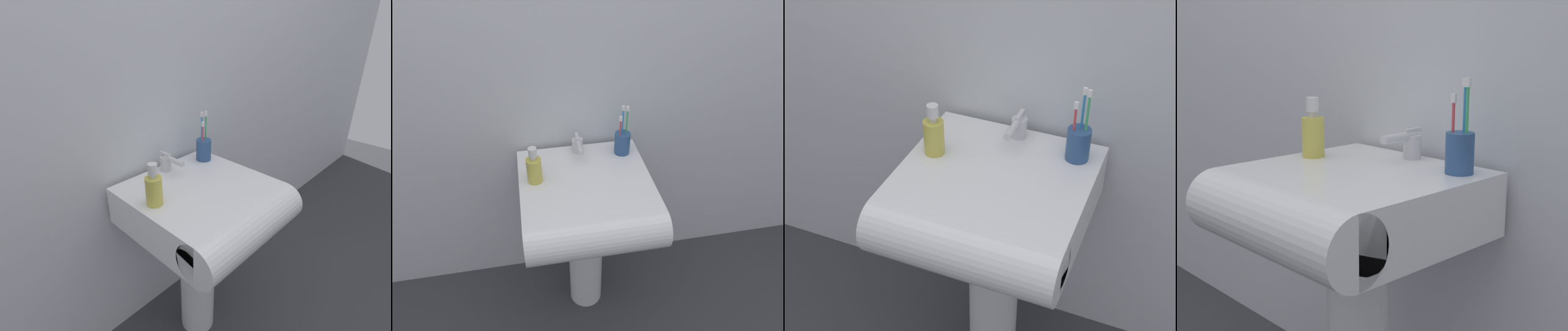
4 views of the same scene
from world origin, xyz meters
The scene contains 7 objects.
ground_plane centered at (0.00, 0.00, 0.00)m, with size 6.00×6.00×0.00m, color #38383D.
wall_back centered at (0.00, 0.28, 1.20)m, with size 5.00×0.05×2.40m, color silver.
sink_pedestal centered at (0.00, 0.00, 0.31)m, with size 0.15×0.15×0.61m, color white.
sink_basin centered at (0.00, -0.06, 0.69)m, with size 0.51×0.54×0.15m.
faucet centered at (0.00, 0.17, 0.81)m, with size 0.05×0.13×0.08m.
toothbrush_cup centered at (0.18, 0.14, 0.82)m, with size 0.07×0.07×0.22m.
soap_bottle centered at (-0.19, 0.02, 0.83)m, with size 0.06×0.06×0.15m.
Camera 1 is at (-0.72, -0.70, 1.36)m, focal length 28.00 mm.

